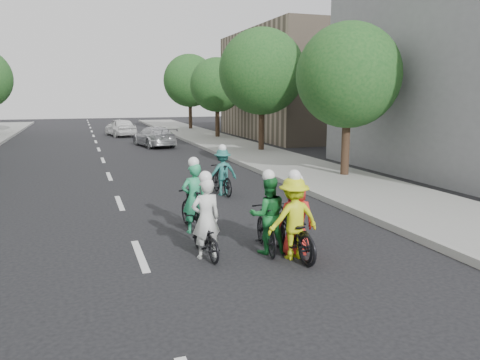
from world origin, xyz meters
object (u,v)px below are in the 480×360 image
cyclist_2 (222,175)px  follow_car_trail (120,127)px  cyclist_5 (267,221)px  cyclist_1 (292,226)px  cyclist_4 (294,226)px  cyclist_3 (194,206)px  follow_car_lead (154,136)px  cyclist_0 (205,229)px

cyclist_2 → follow_car_trail: (-1.26, 23.92, 0.06)m
cyclist_2 → cyclist_5: cyclist_5 is taller
cyclist_1 → follow_car_trail: 30.16m
cyclist_4 → follow_car_trail: size_ratio=0.48×
cyclist_1 → cyclist_2: bearing=-97.4°
cyclist_1 → cyclist_3: size_ratio=1.05×
cyclist_4 → cyclist_5: cyclist_5 is taller
cyclist_5 → follow_car_trail: bearing=-80.6°
cyclist_4 → follow_car_lead: cyclist_4 is taller
cyclist_0 → cyclist_5: cyclist_0 is taller
cyclist_1 → cyclist_4: bearing=-129.9°
cyclist_4 → cyclist_2: bearing=-87.9°
follow_car_lead → cyclist_0: bearing=73.3°
follow_car_lead → follow_car_trail: 8.60m
cyclist_2 → cyclist_3: cyclist_3 is taller
cyclist_3 → follow_car_trail: cyclist_3 is taller
cyclist_1 → follow_car_trail: bearing=-92.1°
cyclist_0 → follow_car_lead: size_ratio=0.41×
cyclist_0 → follow_car_trail: cyclist_0 is taller
cyclist_0 → cyclist_1: bearing=155.6°
cyclist_4 → cyclist_5: size_ratio=1.12×
cyclist_1 → cyclist_4: (0.14, 0.19, -0.06)m
follow_car_trail → cyclist_2: bearing=81.6°
cyclist_0 → cyclist_1: (1.64, -0.60, 0.09)m
follow_car_lead → follow_car_trail: size_ratio=1.06×
cyclist_2 → follow_car_lead: 15.42m
follow_car_lead → follow_car_trail: bearing=-91.6°
cyclist_5 → cyclist_4: bearing=157.9°
cyclist_3 → follow_car_trail: 27.73m
cyclist_0 → follow_car_lead: 21.17m
cyclist_3 → cyclist_5: (1.10, -1.94, 0.03)m
cyclist_0 → cyclist_1: cyclist_1 is taller
cyclist_3 → follow_car_trail: (0.60, 27.73, 0.07)m
cyclist_3 → cyclist_0: bearing=76.8°
cyclist_0 → cyclist_5: size_ratio=1.01×
cyclist_0 → follow_car_trail: size_ratio=0.43×
cyclist_3 → follow_car_lead: size_ratio=0.42×
cyclist_2 → cyclist_5: 5.80m
cyclist_5 → follow_car_lead: cyclist_5 is taller
cyclist_1 → cyclist_0: bearing=-23.9°
cyclist_1 → follow_car_trail: (-0.85, 30.15, 0.05)m
cyclist_5 → follow_car_lead: (0.88, 21.18, -0.03)m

